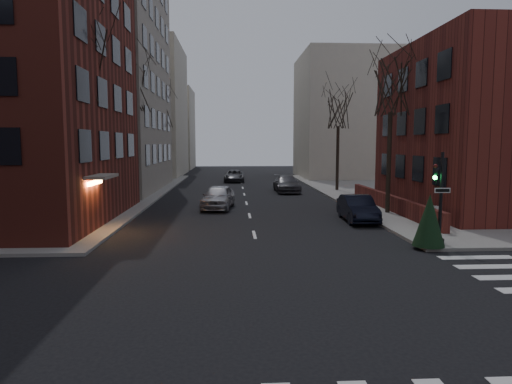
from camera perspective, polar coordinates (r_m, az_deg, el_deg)
ground at (r=11.27m, az=2.97°, el=-17.59°), size 160.00×160.00×0.00m
building_left_tan at (r=47.97m, az=-23.42°, el=17.02°), size 18.00×18.00×28.00m
building_right_brick at (r=34.16m, az=28.19°, el=7.03°), size 12.00×14.00×11.00m
low_wall_right at (r=31.30m, az=16.39°, el=-1.25°), size 0.35×16.00×1.00m
building_distant_la at (r=66.87m, az=-15.27°, el=9.75°), size 14.00×16.00×18.00m
building_distant_ra at (r=62.47m, az=12.04°, el=9.18°), size 14.00×14.00×16.00m
building_distant_lb at (r=83.15m, az=-11.38°, el=7.71°), size 10.00×12.00×14.00m
traffic_signal at (r=21.44m, az=21.93°, el=-1.35°), size 0.76×0.44×4.00m
tree_left_a at (r=25.76m, az=-21.10°, el=14.52°), size 4.18×4.18×10.26m
tree_left_b at (r=37.33m, az=-15.31°, el=12.65°), size 4.40×4.40×10.80m
tree_left_c at (r=50.97m, az=-11.91°, el=9.93°), size 3.96×3.96×9.72m
tree_right_a at (r=30.15m, az=16.55°, el=12.54°), size 3.96×3.96×9.72m
tree_right_b at (r=43.52m, az=10.27°, el=10.05°), size 3.74×3.74×9.18m
streetlamp_near at (r=33.03m, az=-15.53°, el=5.39°), size 0.36×0.36×6.28m
streetlamp_far at (r=52.74m, az=-10.84°, el=5.70°), size 0.36×0.36×6.28m
parked_sedan at (r=27.16m, az=12.58°, el=-2.02°), size 1.72×4.62×1.51m
car_lane_silver at (r=31.71m, az=-4.77°, el=-0.61°), size 2.57×5.04×1.64m
car_lane_gray at (r=42.39m, az=3.85°, el=1.02°), size 2.22×5.34×1.54m
car_lane_far at (r=53.77m, az=-2.73°, el=2.03°), size 2.48×5.07×1.39m
sandwich_board at (r=27.67m, az=21.80°, el=-2.51°), size 0.55×0.65×0.88m
evergreen_shrub at (r=20.82m, az=20.84°, el=-3.29°), size 1.67×1.67×2.24m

